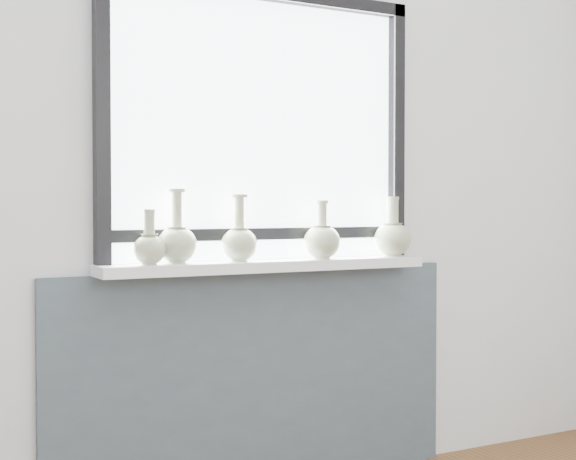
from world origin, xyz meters
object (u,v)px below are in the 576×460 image
vase_b (177,241)px  windowsill (268,266)px  vase_d (322,240)px  vase_c (239,241)px  vase_e (392,237)px  vase_a (149,247)px

vase_b → windowsill: bearing=-0.7°
windowsill → vase_d: 0.24m
vase_c → vase_d: 0.35m
vase_c → vase_e: bearing=-1.4°
vase_b → vase_c: (0.24, -0.01, -0.00)m
windowsill → vase_e: 0.57m
vase_b → vase_e: size_ratio=1.09×
vase_c → vase_e: (0.68, -0.02, 0.00)m
vase_a → windowsill: bearing=2.5°
vase_b → vase_c: size_ratio=1.07×
vase_d → vase_e: bearing=0.5°
vase_a → vase_d: size_ratio=0.85×
vase_b → vase_e: 0.93m
vase_c → vase_a: bearing=-177.3°
vase_a → vase_b: (0.11, 0.03, 0.02)m
vase_c → vase_d: bearing=-3.1°
vase_c → vase_e: size_ratio=1.02×
vase_b → vase_d: size_ratio=1.17×
vase_a → vase_b: vase_b is taller
vase_d → vase_e: (0.34, 0.00, 0.01)m
vase_a → vase_e: bearing=0.0°
windowsill → vase_c: bearing=-177.9°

